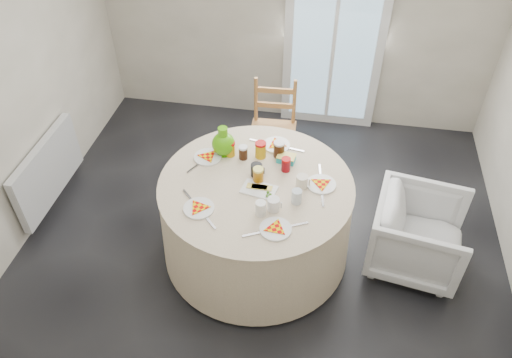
% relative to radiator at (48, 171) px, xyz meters
% --- Properties ---
extents(floor, '(4.00, 4.00, 0.00)m').
position_rel_radiator_xyz_m(floor, '(1.94, -0.20, -0.38)').
color(floor, black).
rests_on(floor, ground).
extents(wall_back, '(4.00, 0.02, 2.60)m').
position_rel_radiator_xyz_m(wall_back, '(1.94, 1.80, 0.92)').
color(wall_back, '#BCB5A3').
rests_on(wall_back, floor).
extents(glass_door, '(1.00, 0.08, 2.10)m').
position_rel_radiator_xyz_m(glass_door, '(2.34, 1.75, 0.67)').
color(glass_door, silver).
rests_on(glass_door, floor).
extents(radiator, '(0.07, 1.00, 0.55)m').
position_rel_radiator_xyz_m(radiator, '(0.00, 0.00, 0.00)').
color(radiator, silver).
rests_on(radiator, floor).
extents(table, '(1.51, 1.51, 0.76)m').
position_rel_radiator_xyz_m(table, '(1.90, -0.25, -0.01)').
color(table, beige).
rests_on(table, floor).
extents(wooden_chair, '(0.44, 0.42, 0.94)m').
position_rel_radiator_xyz_m(wooden_chair, '(1.87, 0.80, 0.09)').
color(wooden_chair, '#A3813B').
rests_on(wooden_chair, floor).
extents(armchair, '(0.74, 0.78, 0.71)m').
position_rel_radiator_xyz_m(armchair, '(3.17, -0.14, 0.01)').
color(armchair, silver).
rests_on(armchair, floor).
extents(place_settings, '(1.54, 1.54, 0.02)m').
position_rel_radiator_xyz_m(place_settings, '(1.90, -0.25, 0.39)').
color(place_settings, white).
rests_on(place_settings, table).
extents(jar_cluster, '(0.57, 0.39, 0.15)m').
position_rel_radiator_xyz_m(jar_cluster, '(1.86, -0.01, 0.44)').
color(jar_cluster, '#A45122').
rests_on(jar_cluster, table).
extents(butter_tub, '(0.16, 0.12, 0.06)m').
position_rel_radiator_xyz_m(butter_tub, '(2.09, 0.05, 0.41)').
color(butter_tub, '#1BACB3').
rests_on(butter_tub, table).
extents(green_pitcher, '(0.24, 0.24, 0.24)m').
position_rel_radiator_xyz_m(green_pitcher, '(1.59, 0.06, 0.49)').
color(green_pitcher, '#47A608').
rests_on(green_pitcher, table).
extents(cheese_platter, '(0.28, 0.21, 0.03)m').
position_rel_radiator_xyz_m(cheese_platter, '(1.94, -0.32, 0.39)').
color(cheese_platter, silver).
rests_on(cheese_platter, table).
extents(mugs_glasses, '(0.75, 0.75, 0.12)m').
position_rel_radiator_xyz_m(mugs_glasses, '(2.07, -0.27, 0.43)').
color(mugs_glasses, gray).
rests_on(mugs_glasses, table).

